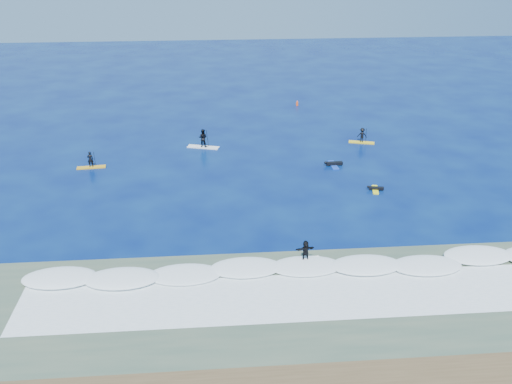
{
  "coord_description": "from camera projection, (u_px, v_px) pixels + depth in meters",
  "views": [
    {
      "loc": [
        -5.01,
        -41.83,
        20.35
      ],
      "look_at": [
        -1.41,
        1.41,
        0.6
      ],
      "focal_mm": 40.0,
      "sensor_mm": 36.0,
      "label": 1
    }
  ],
  "objects": [
    {
      "name": "whitewater",
      "position": [
        298.0,
        297.0,
        34.95
      ],
      "size": [
        34.0,
        5.0,
        0.02
      ],
      "primitive_type": "cube",
      "color": "silver",
      "rests_on": "ground"
    },
    {
      "name": "prone_paddler_far",
      "position": [
        333.0,
        164.0,
        54.64
      ],
      "size": [
        1.82,
        2.31,
        0.48
      ],
      "rotation": [
        0.0,
        0.0,
        1.61
      ],
      "color": "#163CAA",
      "rests_on": "ground"
    },
    {
      "name": "sup_paddler_center",
      "position": [
        203.0,
        140.0,
        58.95
      ],
      "size": [
        3.4,
        1.74,
        2.32
      ],
      "rotation": [
        0.0,
        0.0,
        -0.29
      ],
      "color": "white",
      "rests_on": "ground"
    },
    {
      "name": "breaking_wave",
      "position": [
        291.0,
        271.0,
        37.67
      ],
      "size": [
        40.0,
        6.0,
        0.3
      ],
      "primitive_type": "cube",
      "color": "white",
      "rests_on": "ground"
    },
    {
      "name": "ground",
      "position": [
        274.0,
        205.0,
        46.74
      ],
      "size": [
        160.0,
        160.0,
        0.0
      ],
      "primitive_type": "plane",
      "color": "#04104B",
      "rests_on": "ground"
    },
    {
      "name": "shallow_water",
      "position": [
        301.0,
        307.0,
        34.04
      ],
      "size": [
        90.0,
        13.0,
        0.01
      ],
      "primitive_type": "cube",
      "color": "#364A3C",
      "rests_on": "ground"
    },
    {
      "name": "sup_paddler_left",
      "position": [
        91.0,
        162.0,
        53.95
      ],
      "size": [
        2.72,
        0.94,
        1.87
      ],
      "rotation": [
        0.0,
        0.0,
        0.1
      ],
      "color": "orange",
      "rests_on": "ground"
    },
    {
      "name": "prone_paddler_near",
      "position": [
        375.0,
        189.0,
        49.41
      ],
      "size": [
        1.46,
        1.89,
        0.38
      ],
      "rotation": [
        0.0,
        0.0,
        1.37
      ],
      "color": "yellow",
      "rests_on": "ground"
    },
    {
      "name": "sup_paddler_right",
      "position": [
        362.0,
        136.0,
        60.34
      ],
      "size": [
        2.77,
        1.42,
        1.89
      ],
      "rotation": [
        0.0,
        0.0,
        -0.29
      ],
      "color": "yellow",
      "rests_on": "ground"
    },
    {
      "name": "wave_surfer",
      "position": [
        305.0,
        252.0,
        38.23
      ],
      "size": [
        2.19,
        0.92,
        1.54
      ],
      "rotation": [
        0.0,
        0.0,
        0.16
      ],
      "color": "white",
      "rests_on": "breaking_wave"
    },
    {
      "name": "marker_buoy",
      "position": [
        297.0,
        103.0,
        73.58
      ],
      "size": [
        0.3,
        0.3,
        0.71
      ],
      "rotation": [
        0.0,
        0.0,
        -0.19
      ],
      "color": "#FB4C16",
      "rests_on": "ground"
    }
  ]
}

